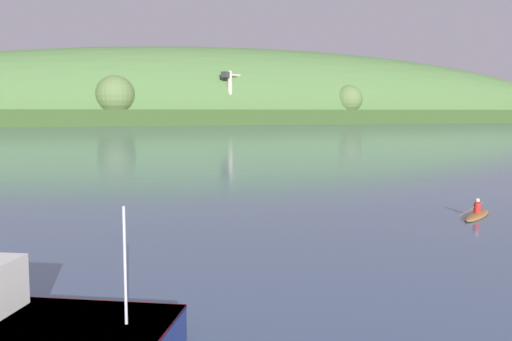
# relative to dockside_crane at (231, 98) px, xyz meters

# --- Properties ---
(far_shoreline_hill) EXTENTS (480.22, 67.03, 63.87)m
(far_shoreline_hill) POSITION_rel_dockside_crane_xyz_m (4.92, 23.16, -9.93)
(far_shoreline_hill) COLOR #314A21
(far_shoreline_hill) RESTS_ON ground
(dockside_crane) EXTENTS (14.90, 10.46, 20.43)m
(dockside_crane) POSITION_rel_dockside_crane_xyz_m (0.00, 0.00, 0.00)
(dockside_crane) COLOR #4C4C51
(dockside_crane) RESTS_ON ground
(canoe_with_paddler) EXTENTS (3.26, 2.70, 1.02)m
(canoe_with_paddler) POSITION_rel_dockside_crane_xyz_m (-41.39, -189.47, -10.13)
(canoe_with_paddler) COLOR brown
(canoe_with_paddler) RESTS_ON ground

